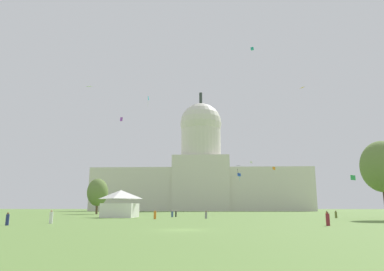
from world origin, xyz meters
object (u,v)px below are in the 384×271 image
Objects in this scene: person_black_mid_center at (176,214)px; kite_green_low at (353,178)px; tree_east_far at (383,167)px; kite_cyan_high at (148,99)px; capitol_building at (201,176)px; tree_west_near at (98,192)px; kite_blue_low at (239,175)px; kite_white_mid at (251,162)px; kite_turquoise_high at (252,49)px; person_navy_near_tree_east at (7,219)px; person_orange_deep_crowd at (327,215)px; kite_gold_mid at (304,88)px; kite_violet_mid at (121,119)px; person_grey_lawn_far_left at (206,215)px; person_orange_aisle_center at (155,215)px; person_olive_front_right at (336,215)px; kite_black_low at (237,167)px; kite_lime_mid at (88,87)px; event_tent at (120,204)px; kite_orange_low at (274,168)px; person_denim_lawn_far_right at (172,214)px; person_maroon_mid_left at (328,219)px; person_white_edge_east at (51,217)px.

person_black_mid_center is 1.16× the size of kite_green_low.
person_black_mid_center is (-38.04, 18.73, -8.45)m from tree_east_far.
kite_cyan_high reaches higher than person_black_mid_center.
capitol_building is at bearing 54.29° from kite_cyan_high.
tree_west_near is 3.58× the size of kite_blue_low.
kite_white_mid is 1.06× the size of kite_turquoise_high.
person_navy_near_tree_east is 1.03× the size of person_orange_deep_crowd.
tree_east_far is at bearing 166.43° from kite_gold_mid.
person_grey_lawn_far_left is at bearing 115.48° from kite_violet_mid.
kite_blue_low is at bearing 102.74° from tree_east_far.
person_orange_aisle_center is at bearing -60.84° from tree_west_near.
kite_black_low reaches higher than person_olive_front_right.
person_orange_aisle_center reaches higher than person_grey_lawn_far_left.
person_orange_deep_crowd is at bearing 32.41° from kite_white_mid.
person_orange_aisle_center is at bearing 13.59° from kite_white_mid.
kite_cyan_high is 38.01m from kite_lime_mid.
person_orange_aisle_center is 1.50× the size of kite_turquoise_high.
kite_lime_mid is (-11.34, 7.61, 29.21)m from event_tent.
capitol_building is 130.03m from event_tent.
kite_turquoise_high is at bearing 148.45° from kite_orange_low.
kite_green_low reaches higher than person_denim_lawn_far_right.
kite_black_low is (32.32, 12.00, -12.10)m from kite_violet_mid.
kite_black_low is (-5.67, 61.60, 13.08)m from person_maroon_mid_left.
person_white_edge_east is at bearing -49.60° from person_orange_deep_crowd.
kite_white_mid is 74.93m from kite_gold_mid.
kite_white_mid is (-13.94, 76.23, 13.25)m from kite_green_low.
kite_lime_mid is at bearing -76.48° from kite_blue_low.
person_grey_lawn_far_left is 93.31m from kite_white_mid.
kite_black_low is (-17.39, 30.49, 13.16)m from person_olive_front_right.
kite_black_low is at bearing 30.72° from kite_lime_mid.
person_olive_front_right is 1.01× the size of person_denim_lawn_far_right.
person_denim_lawn_far_right is (-38.71, 17.08, -8.46)m from tree_east_far.
person_olive_front_right is 0.40× the size of kite_cyan_high.
capitol_building is 139.89m from person_orange_aisle_center.
kite_orange_low reaches higher than kite_black_low.
capitol_building is 9.00× the size of tree_east_far.
kite_turquoise_high is (36.10, 62.27, 53.04)m from person_white_edge_east.
kite_cyan_high reaches higher than kite_black_low.
event_tent is 6.13× the size of kite_violet_mid.
kite_green_low is (54.43, 35.29, 8.01)m from person_white_edge_east.
kite_cyan_high is at bearing -167.43° from kite_black_low.
event_tent is at bearing 85.73° from kite_violet_mid.
kite_cyan_high is at bearing 19.60° from kite_turquoise_high.
tree_east_far is 43.15m from person_denim_lawn_far_right.
kite_orange_low is at bearing 41.86° from kite_blue_low.
kite_cyan_high is at bearing 132.20° from tree_east_far.
kite_black_low is at bearing -77.81° from person_black_mid_center.
person_grey_lawn_far_left is at bearing -161.05° from person_orange_aisle_center.
kite_green_low is 0.84× the size of kite_lime_mid.
kite_orange_low is (45.12, 65.12, 14.49)m from event_tent.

